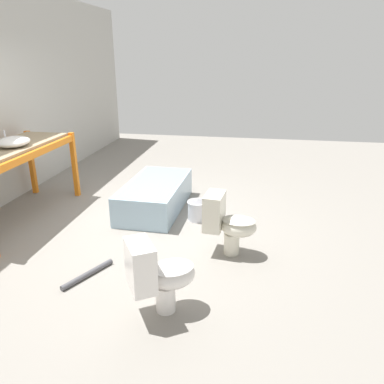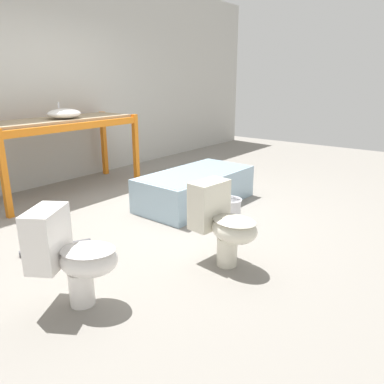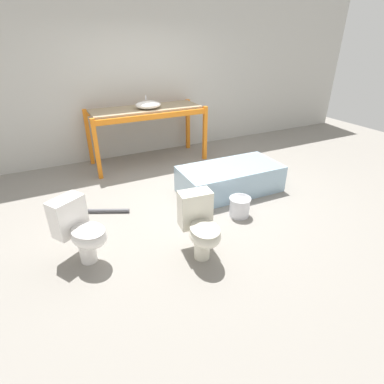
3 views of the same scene
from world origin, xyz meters
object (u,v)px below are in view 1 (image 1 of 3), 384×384
Objects in this scene: bathtub_main at (155,193)px; toilet_near at (159,274)px; bucket_white at (198,210)px; sink_basin at (13,142)px; toilet_far at (228,222)px.

toilet_near reaches higher than bathtub_main.
toilet_near is 2.05m from bucket_white.
sink_basin is at bearing 23.57° from toilet_near.
sink_basin is 0.64× the size of toilet_near.
toilet_far is at bearing -99.22° from sink_basin.
sink_basin is 2.02m from bathtub_main.
bucket_white is (0.40, -2.38, -0.96)m from sink_basin.
toilet_near is 2.47× the size of bucket_white.
toilet_far is at bearing -133.19° from bathtub_main.
toilet_near is (-2.32, -0.67, 0.15)m from bathtub_main.
sink_basin is 0.64× the size of toilet_far.
bathtub_main reaches higher than bucket_white.
bathtub_main is 1.64m from toilet_far.
toilet_near is 1.00× the size of toilet_far.
bathtub_main is at bearing 51.34° from toilet_far.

